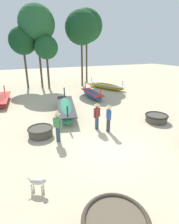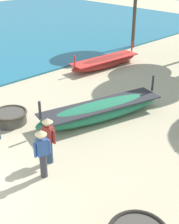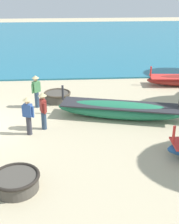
{
  "view_description": "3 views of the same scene",
  "coord_description": "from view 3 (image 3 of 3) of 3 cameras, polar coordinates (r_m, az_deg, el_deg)",
  "views": [
    {
      "loc": [
        -3.89,
        -6.25,
        4.65
      ],
      "look_at": [
        0.51,
        3.65,
        0.72
      ],
      "focal_mm": 28.0,
      "sensor_mm": 36.0,
      "label": 1
    },
    {
      "loc": [
        7.55,
        -2.5,
        6.28
      ],
      "look_at": [
        0.16,
        4.62,
        1.01
      ],
      "focal_mm": 50.0,
      "sensor_mm": 36.0,
      "label": 2
    },
    {
      "loc": [
        12.77,
        3.6,
        6.06
      ],
      "look_at": [
        0.45,
        4.45,
        0.73
      ],
      "focal_mm": 50.0,
      "sensor_mm": 36.0,
      "label": 3
    }
  ],
  "objects": [
    {
      "name": "sea",
      "position": [
        33.84,
        -3.28,
        13.09
      ],
      "size": [
        28.0,
        52.0,
        0.1
      ],
      "primitive_type": "cube",
      "color": "teal",
      "rests_on": "ground"
    },
    {
      "name": "coracle_tilted",
      "position": [
        10.11,
        -13.29,
        -12.22
      ],
      "size": [
        1.5,
        1.5,
        0.52
      ],
      "color": "#4C473F",
      "rests_on": "ground"
    },
    {
      "name": "coracle_front_left",
      "position": [
        16.63,
        -5.88,
        2.88
      ],
      "size": [
        1.42,
        1.42,
        0.51
      ],
      "color": "#4C473F",
      "rests_on": "ground"
    },
    {
      "name": "long_boat_blue_hull",
      "position": [
        14.55,
        5.42,
        0.41
      ],
      "size": [
        2.56,
        5.93,
        1.44
      ],
      "color": "#237551",
      "rests_on": "ground"
    },
    {
      "name": "fisherman_crouching",
      "position": [
        13.35,
        -8.46,
        0.63
      ],
      "size": [
        0.5,
        0.36,
        1.67
      ],
      "color": "#2D425B",
      "rests_on": "ground"
    },
    {
      "name": "fisherman_standing_right",
      "position": [
        15.76,
        -9.72,
        4.12
      ],
      "size": [
        0.39,
        0.43,
        1.67
      ],
      "color": "#2D425B",
      "rests_on": "ground"
    },
    {
      "name": "fisherman_with_hat",
      "position": [
        12.99,
        -11.17,
        -0.23
      ],
      "size": [
        0.36,
        0.51,
        1.67
      ],
      "color": "#383842",
      "rests_on": "ground"
    }
  ]
}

